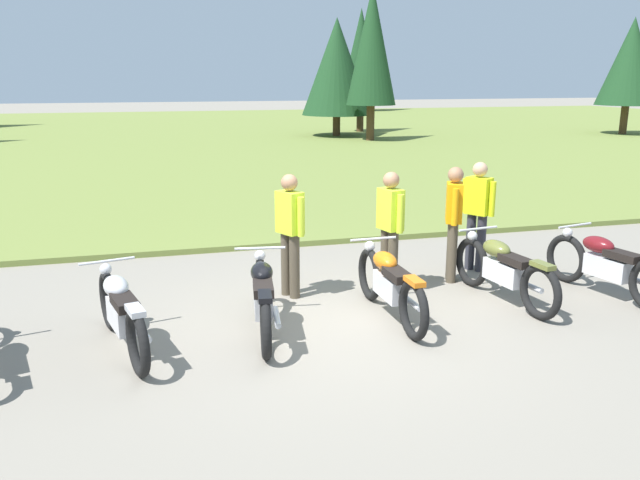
{
  "coord_description": "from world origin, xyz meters",
  "views": [
    {
      "loc": [
        -2.04,
        -6.96,
        2.91
      ],
      "look_at": [
        0.0,
        0.6,
        0.9
      ],
      "focal_mm": 35.99,
      "sensor_mm": 36.0,
      "label": 1
    }
  ],
  "objects_px": {
    "rider_in_hivis_vest": "(390,225)",
    "rider_with_back_turned": "(478,210)",
    "rider_checking_bike": "(454,217)",
    "motorcycle_maroon": "(607,265)",
    "rider_near_row_end": "(290,228)",
    "motorcycle_black": "(263,297)",
    "motorcycle_silver": "(121,312)",
    "motorcycle_orange": "(390,283)",
    "motorcycle_olive": "(503,269)"
  },
  "relations": [
    {
      "from": "motorcycle_olive",
      "to": "rider_near_row_end",
      "type": "bearing_deg",
      "value": 160.86
    },
    {
      "from": "motorcycle_silver",
      "to": "rider_near_row_end",
      "type": "distance_m",
      "value": 2.54
    },
    {
      "from": "motorcycle_maroon",
      "to": "rider_in_hivis_vest",
      "type": "xyz_separation_m",
      "value": [
        -2.77,
        0.95,
        0.51
      ]
    },
    {
      "from": "motorcycle_black",
      "to": "motorcycle_orange",
      "type": "height_order",
      "value": "same"
    },
    {
      "from": "rider_in_hivis_vest",
      "to": "motorcycle_silver",
      "type": "bearing_deg",
      "value": -162.5
    },
    {
      "from": "rider_with_back_turned",
      "to": "rider_near_row_end",
      "type": "xyz_separation_m",
      "value": [
        -3.0,
        -0.44,
        0.0
      ]
    },
    {
      "from": "motorcycle_maroon",
      "to": "rider_with_back_turned",
      "type": "distance_m",
      "value": 1.98
    },
    {
      "from": "motorcycle_olive",
      "to": "motorcycle_maroon",
      "type": "height_order",
      "value": "same"
    },
    {
      "from": "rider_checking_bike",
      "to": "rider_near_row_end",
      "type": "bearing_deg",
      "value": -178.54
    },
    {
      "from": "rider_checking_bike",
      "to": "motorcycle_olive",
      "type": "bearing_deg",
      "value": -75.44
    },
    {
      "from": "motorcycle_maroon",
      "to": "rider_near_row_end",
      "type": "xyz_separation_m",
      "value": [
        -4.13,
        1.1,
        0.51
      ]
    },
    {
      "from": "motorcycle_olive",
      "to": "motorcycle_maroon",
      "type": "distance_m",
      "value": 1.47
    },
    {
      "from": "rider_checking_bike",
      "to": "motorcycle_maroon",
      "type": "bearing_deg",
      "value": -33.92
    },
    {
      "from": "rider_in_hivis_vest",
      "to": "rider_checking_bike",
      "type": "relative_size",
      "value": 1.0
    },
    {
      "from": "motorcycle_silver",
      "to": "rider_with_back_turned",
      "type": "height_order",
      "value": "rider_with_back_turned"
    },
    {
      "from": "motorcycle_orange",
      "to": "rider_near_row_end",
      "type": "xyz_separation_m",
      "value": [
        -1.01,
        1.09,
        0.51
      ]
    },
    {
      "from": "motorcycle_orange",
      "to": "rider_checking_bike",
      "type": "relative_size",
      "value": 1.26
    },
    {
      "from": "motorcycle_black",
      "to": "motorcycle_orange",
      "type": "relative_size",
      "value": 1.0
    },
    {
      "from": "motorcycle_black",
      "to": "motorcycle_maroon",
      "type": "distance_m",
      "value": 4.72
    },
    {
      "from": "motorcycle_maroon",
      "to": "motorcycle_orange",
      "type": "bearing_deg",
      "value": 179.93
    },
    {
      "from": "motorcycle_black",
      "to": "rider_in_hivis_vest",
      "type": "bearing_deg",
      "value": 27.59
    },
    {
      "from": "motorcycle_maroon",
      "to": "motorcycle_silver",
      "type": "bearing_deg",
      "value": -178.56
    },
    {
      "from": "motorcycle_silver",
      "to": "motorcycle_maroon",
      "type": "xyz_separation_m",
      "value": [
        6.28,
        0.16,
        0.0
      ]
    },
    {
      "from": "motorcycle_orange",
      "to": "rider_checking_bike",
      "type": "xyz_separation_m",
      "value": [
        1.4,
        1.15,
        0.51
      ]
    },
    {
      "from": "rider_in_hivis_vest",
      "to": "rider_near_row_end",
      "type": "xyz_separation_m",
      "value": [
        -1.36,
        0.15,
        0.0
      ]
    },
    {
      "from": "rider_in_hivis_vest",
      "to": "rider_with_back_turned",
      "type": "relative_size",
      "value": 1.0
    },
    {
      "from": "motorcycle_olive",
      "to": "rider_in_hivis_vest",
      "type": "xyz_separation_m",
      "value": [
        -1.31,
        0.78,
        0.51
      ]
    },
    {
      "from": "motorcycle_orange",
      "to": "rider_with_back_turned",
      "type": "xyz_separation_m",
      "value": [
        2.0,
        1.54,
        0.51
      ]
    },
    {
      "from": "motorcycle_maroon",
      "to": "motorcycle_olive",
      "type": "bearing_deg",
      "value": 173.4
    },
    {
      "from": "rider_with_back_turned",
      "to": "motorcycle_silver",
      "type": "bearing_deg",
      "value": -161.76
    },
    {
      "from": "motorcycle_black",
      "to": "rider_in_hivis_vest",
      "type": "xyz_separation_m",
      "value": [
        1.94,
        1.02,
        0.51
      ]
    },
    {
      "from": "rider_in_hivis_vest",
      "to": "rider_near_row_end",
      "type": "height_order",
      "value": "same"
    },
    {
      "from": "rider_in_hivis_vest",
      "to": "motorcycle_olive",
      "type": "bearing_deg",
      "value": -30.81
    },
    {
      "from": "motorcycle_orange",
      "to": "rider_near_row_end",
      "type": "relative_size",
      "value": 1.26
    },
    {
      "from": "motorcycle_silver",
      "to": "rider_in_hivis_vest",
      "type": "distance_m",
      "value": 3.71
    },
    {
      "from": "motorcycle_orange",
      "to": "rider_checking_bike",
      "type": "height_order",
      "value": "rider_checking_bike"
    },
    {
      "from": "motorcycle_maroon",
      "to": "rider_checking_bike",
      "type": "height_order",
      "value": "rider_checking_bike"
    },
    {
      "from": "motorcycle_maroon",
      "to": "rider_with_back_turned",
      "type": "relative_size",
      "value": 1.24
    },
    {
      "from": "motorcycle_silver",
      "to": "motorcycle_maroon",
      "type": "bearing_deg",
      "value": 1.44
    },
    {
      "from": "motorcycle_olive",
      "to": "rider_in_hivis_vest",
      "type": "relative_size",
      "value": 1.25
    },
    {
      "from": "motorcycle_silver",
      "to": "rider_with_back_turned",
      "type": "xyz_separation_m",
      "value": [
        5.15,
        1.7,
        0.51
      ]
    },
    {
      "from": "rider_near_row_end",
      "to": "motorcycle_silver",
      "type": "bearing_deg",
      "value": -149.73
    },
    {
      "from": "motorcycle_silver",
      "to": "rider_checking_bike",
      "type": "relative_size",
      "value": 1.24
    },
    {
      "from": "motorcycle_olive",
      "to": "rider_with_back_turned",
      "type": "bearing_deg",
      "value": 76.28
    },
    {
      "from": "motorcycle_silver",
      "to": "motorcycle_maroon",
      "type": "relative_size",
      "value": 0.99
    },
    {
      "from": "motorcycle_black",
      "to": "motorcycle_olive",
      "type": "bearing_deg",
      "value": 4.15
    },
    {
      "from": "motorcycle_black",
      "to": "rider_in_hivis_vest",
      "type": "distance_m",
      "value": 2.25
    },
    {
      "from": "motorcycle_silver",
      "to": "motorcycle_orange",
      "type": "relative_size",
      "value": 0.98
    },
    {
      "from": "rider_in_hivis_vest",
      "to": "rider_with_back_turned",
      "type": "distance_m",
      "value": 1.75
    },
    {
      "from": "motorcycle_olive",
      "to": "motorcycle_black",
      "type": "bearing_deg",
      "value": -175.85
    }
  ]
}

